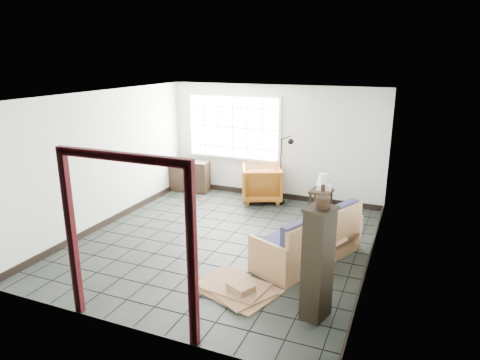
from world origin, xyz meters
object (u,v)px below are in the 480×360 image
at_px(side_table, 321,194).
at_px(tall_shelf, 318,263).
at_px(futon_sofa, 311,242).
at_px(armchair, 262,182).

xyz_separation_m(side_table, tall_shelf, (0.77, -3.81, 0.35)).
bearing_deg(futon_sofa, tall_shelf, -50.50).
bearing_deg(armchair, side_table, 147.68).
xyz_separation_m(armchair, tall_shelf, (2.18, -4.04, 0.31)).
distance_m(futon_sofa, tall_shelf, 1.63).
distance_m(armchair, tall_shelf, 4.60).
relative_size(futon_sofa, armchair, 2.38).
distance_m(futon_sofa, side_table, 2.32).
bearing_deg(armchair, tall_shelf, 95.26).
height_order(futon_sofa, side_table, futon_sofa).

